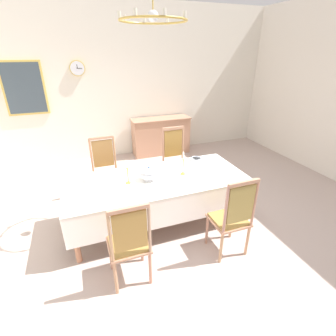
# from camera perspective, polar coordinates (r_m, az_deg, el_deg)

# --- Properties ---
(ground) EXTENTS (7.58, 6.16, 0.04)m
(ground) POSITION_cam_1_polar(r_m,az_deg,el_deg) (3.90, -1.88, -13.15)
(ground) COLOR #BBA79D
(back_wall) EXTENTS (7.58, 0.08, 3.39)m
(back_wall) POSITION_cam_1_polar(r_m,az_deg,el_deg) (6.14, -11.89, 18.14)
(back_wall) COLOR silver
(back_wall) RESTS_ON ground
(dining_table) EXTENTS (2.54, 1.06, 0.74)m
(dining_table) POSITION_cam_1_polar(r_m,az_deg,el_deg) (3.60, -2.58, -3.47)
(dining_table) COLOR #B87959
(dining_table) RESTS_ON ground
(tablecloth) EXTENTS (2.56, 1.08, 0.44)m
(tablecloth) POSITION_cam_1_polar(r_m,az_deg,el_deg) (3.62, -2.57, -4.11)
(tablecloth) COLOR white
(tablecloth) RESTS_ON dining_table
(chair_south_a) EXTENTS (0.44, 0.42, 1.08)m
(chair_south_a) POSITION_cam_1_polar(r_m,az_deg,el_deg) (2.80, -8.85, -16.36)
(chair_south_a) COLOR tan
(chair_south_a) RESTS_ON ground
(chair_north_a) EXTENTS (0.44, 0.42, 1.11)m
(chair_north_a) POSITION_cam_1_polar(r_m,az_deg,el_deg) (4.37, -14.05, -0.37)
(chair_north_a) COLOR #AB755E
(chair_north_a) RESTS_ON ground
(chair_south_b) EXTENTS (0.44, 0.42, 1.11)m
(chair_south_b) POSITION_cam_1_polar(r_m,az_deg,el_deg) (3.20, 14.46, -10.63)
(chair_south_b) COLOR #A7755F
(chair_south_b) RESTS_ON ground
(chair_north_b) EXTENTS (0.44, 0.42, 1.15)m
(chair_north_b) POSITION_cam_1_polar(r_m,az_deg,el_deg) (4.64, 1.69, 2.14)
(chair_north_b) COLOR #A67F59
(chair_north_b) RESTS_ON ground
(soup_tureen) EXTENTS (0.25, 0.25, 0.20)m
(soup_tureen) POSITION_cam_1_polar(r_m,az_deg,el_deg) (3.49, -4.34, -1.30)
(soup_tureen) COLOR silver
(soup_tureen) RESTS_ON tablecloth
(candlestick_west) EXTENTS (0.07, 0.07, 0.34)m
(candlestick_west) POSITION_cam_1_polar(r_m,az_deg,el_deg) (3.42, -9.14, -1.44)
(candlestick_west) COLOR gold
(candlestick_west) RESTS_ON tablecloth
(candlestick_east) EXTENTS (0.07, 0.07, 0.35)m
(candlestick_east) POSITION_cam_1_polar(r_m,az_deg,el_deg) (3.63, 3.46, 0.57)
(candlestick_east) COLOR gold
(candlestick_east) RESTS_ON tablecloth
(bowl_near_left) EXTENTS (0.19, 0.19, 0.04)m
(bowl_near_left) POSITION_cam_1_polar(r_m,az_deg,el_deg) (4.16, 6.45, 2.04)
(bowl_near_left) COLOR silver
(bowl_near_left) RESTS_ON tablecloth
(bowl_near_right) EXTENTS (0.20, 0.20, 0.04)m
(bowl_near_right) POSITION_cam_1_polar(r_m,az_deg,el_deg) (3.58, 11.95, -2.45)
(bowl_near_right) COLOR silver
(bowl_near_right) RESTS_ON tablecloth
(spoon_primary) EXTENTS (0.03, 0.18, 0.01)m
(spoon_primary) POSITION_cam_1_polar(r_m,az_deg,el_deg) (4.25, 7.79, 2.15)
(spoon_primary) COLOR gold
(spoon_primary) RESTS_ON tablecloth
(spoon_secondary) EXTENTS (0.03, 0.18, 0.01)m
(spoon_secondary) POSITION_cam_1_polar(r_m,az_deg,el_deg) (3.67, 13.40, -2.17)
(spoon_secondary) COLOR gold
(spoon_secondary) RESTS_ON tablecloth
(sideboard) EXTENTS (1.44, 0.48, 0.90)m
(sideboard) POSITION_cam_1_polar(r_m,az_deg,el_deg) (6.33, -1.61, 7.33)
(sideboard) COLOR tan
(sideboard) RESTS_ON ground
(mounted_clock) EXTENTS (0.31, 0.06, 0.31)m
(mounted_clock) POSITION_cam_1_polar(r_m,az_deg,el_deg) (5.97, -19.98, 20.59)
(mounted_clock) COLOR #D1B251
(framed_painting) EXTENTS (0.79, 0.05, 1.07)m
(framed_painting) POSITION_cam_1_polar(r_m,az_deg,el_deg) (6.07, -29.94, 15.45)
(framed_painting) COLOR #D1B251
(chandelier) EXTENTS (0.77, 0.77, 0.66)m
(chandelier) POSITION_cam_1_polar(r_m,az_deg,el_deg) (3.17, -3.40, 30.72)
(chandelier) COLOR gold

